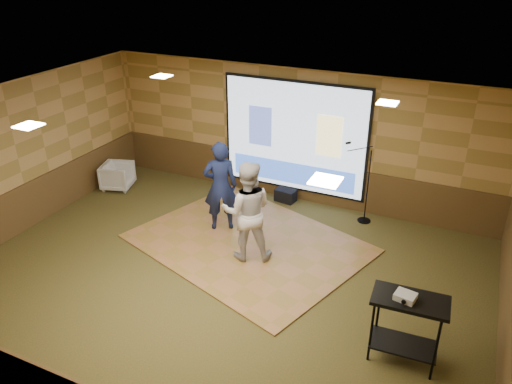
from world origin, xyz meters
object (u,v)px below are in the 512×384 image
at_px(projector, 405,296).
at_px(mic_stand, 363,200).
at_px(player_left, 220,186).
at_px(projector_screen, 294,138).
at_px(duffel_bag, 286,195).
at_px(av_table, 408,317).
at_px(banquet_chair, 118,176).
at_px(player_right, 247,211).
at_px(dance_floor, 248,243).

height_order(projector, mic_stand, mic_stand).
bearing_deg(player_left, projector_screen, -144.51).
bearing_deg(duffel_bag, projector_screen, 65.41).
relative_size(av_table, mic_stand, 0.61).
xyz_separation_m(banquet_chair, duffel_bag, (3.91, 1.06, -0.17)).
bearing_deg(player_right, player_left, -63.40).
height_order(player_left, projector, player_left).
relative_size(dance_floor, banquet_chair, 6.09).
distance_m(av_table, projector, 0.35).
height_order(projector_screen, player_left, projector_screen).
height_order(player_left, mic_stand, player_left).
height_order(projector, banquet_chair, projector).
height_order(player_right, projector, player_right).
bearing_deg(banquet_chair, av_table, -128.49).
bearing_deg(projector_screen, duffel_bag, -114.59).
relative_size(projector_screen, dance_floor, 0.79).
bearing_deg(av_table, dance_floor, 150.83).
height_order(player_left, player_right, player_right).
bearing_deg(projector, projector_screen, 137.80).
distance_m(projector_screen, player_right, 2.69).
xyz_separation_m(av_table, projector, (-0.07, -0.04, 0.34)).
relative_size(dance_floor, projector, 15.79).
relative_size(player_left, projector, 7.04).
bearing_deg(duffel_bag, dance_floor, -89.41).
xyz_separation_m(player_left, projector, (3.97, -2.19, 0.14)).
bearing_deg(player_right, mic_stand, -150.29).
distance_m(dance_floor, player_right, 1.08).
relative_size(mic_stand, banquet_chair, 2.51).
relative_size(dance_floor, player_right, 2.20).
xyz_separation_m(dance_floor, duffel_bag, (-0.02, 2.03, 0.13)).
height_order(banquet_chair, duffel_bag, banquet_chair).
xyz_separation_m(av_table, mic_stand, (-1.50, 3.69, -0.27)).
bearing_deg(player_right, projector, 129.12).
xyz_separation_m(av_table, banquet_chair, (-7.22, 2.81, -0.45)).
distance_m(projector_screen, duffel_bag, 1.35).
relative_size(av_table, duffel_bag, 2.36).
bearing_deg(player_left, player_right, 110.84).
height_order(av_table, projector, projector).
relative_size(player_right, mic_stand, 1.10).
bearing_deg(projector_screen, player_right, -87.24).
bearing_deg(av_table, banquet_chair, 158.77).
distance_m(av_table, banquet_chair, 7.76).
height_order(projector_screen, player_right, projector_screen).
relative_size(av_table, projector, 3.98).
height_order(mic_stand, banquet_chair, mic_stand).
bearing_deg(dance_floor, player_right, -65.78).
xyz_separation_m(player_left, mic_stand, (2.55, 1.54, -0.47)).
distance_m(projector_screen, mic_stand, 2.02).
bearing_deg(projector_screen, mic_stand, -11.73).
height_order(mic_stand, duffel_bag, mic_stand).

